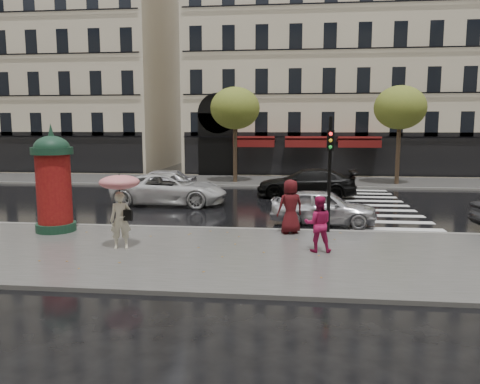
# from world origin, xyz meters

# --- Properties ---
(ground) EXTENTS (160.00, 160.00, 0.00)m
(ground) POSITION_xyz_m (0.00, 0.00, 0.00)
(ground) COLOR black
(ground) RESTS_ON ground
(near_sidewalk) EXTENTS (90.00, 7.00, 0.12)m
(near_sidewalk) POSITION_xyz_m (0.00, -0.50, 0.06)
(near_sidewalk) COLOR #474744
(near_sidewalk) RESTS_ON ground
(far_sidewalk) EXTENTS (90.00, 6.00, 0.12)m
(far_sidewalk) POSITION_xyz_m (0.00, 19.00, 0.06)
(far_sidewalk) COLOR #474744
(far_sidewalk) RESTS_ON ground
(near_kerb) EXTENTS (90.00, 0.25, 0.14)m
(near_kerb) POSITION_xyz_m (0.00, 3.00, 0.07)
(near_kerb) COLOR slate
(near_kerb) RESTS_ON ground
(far_kerb) EXTENTS (90.00, 0.25, 0.14)m
(far_kerb) POSITION_xyz_m (0.00, 16.00, 0.07)
(far_kerb) COLOR slate
(far_kerb) RESTS_ON ground
(zebra_crossing) EXTENTS (3.60, 11.75, 0.01)m
(zebra_crossing) POSITION_xyz_m (6.00, 9.60, 0.01)
(zebra_crossing) COLOR silver
(zebra_crossing) RESTS_ON ground
(bldg_far_corner) EXTENTS (26.00, 14.00, 22.90)m
(bldg_far_corner) POSITION_xyz_m (6.00, 30.00, 11.31)
(bldg_far_corner) COLOR #B7A88C
(bldg_far_corner) RESTS_ON ground
(bldg_far_left) EXTENTS (24.00, 14.00, 22.90)m
(bldg_far_left) POSITION_xyz_m (-22.00, 30.00, 11.31)
(bldg_far_left) COLOR #B7A88C
(bldg_far_left) RESTS_ON ground
(tree_far_left) EXTENTS (3.40, 3.40, 6.64)m
(tree_far_left) POSITION_xyz_m (-2.00, 18.00, 5.17)
(tree_far_left) COLOR #38281C
(tree_far_left) RESTS_ON ground
(tree_far_right) EXTENTS (3.40, 3.40, 6.64)m
(tree_far_right) POSITION_xyz_m (9.00, 18.00, 5.17)
(tree_far_right) COLOR #38281C
(tree_far_right) RESTS_ON ground
(woman_umbrella) EXTENTS (1.26, 1.26, 2.42)m
(woman_umbrella) POSITION_xyz_m (-3.47, -0.31, 1.72)
(woman_umbrella) COLOR beige
(woman_umbrella) RESTS_ON near_sidewalk
(woman_red) EXTENTS (0.86, 0.68, 1.75)m
(woman_red) POSITION_xyz_m (2.72, -0.03, 0.99)
(woman_red) COLOR #A91449
(woman_red) RESTS_ON near_sidewalk
(man_burgundy) EXTENTS (1.13, 0.96, 1.97)m
(man_burgundy) POSITION_xyz_m (1.86, 2.40, 1.10)
(man_burgundy) COLOR #440D11
(man_burgundy) RESTS_ON near_sidewalk
(morris_column) EXTENTS (1.47, 1.47, 3.97)m
(morris_column) POSITION_xyz_m (-6.78, 1.83, 2.02)
(morris_column) COLOR #143423
(morris_column) RESTS_ON near_sidewalk
(traffic_light) EXTENTS (0.27, 0.40, 4.20)m
(traffic_light) POSITION_xyz_m (3.25, 2.72, 2.66)
(traffic_light) COLOR black
(traffic_light) RESTS_ON near_sidewalk
(car_silver) EXTENTS (4.40, 2.12, 1.45)m
(car_silver) POSITION_xyz_m (3.20, 4.64, 0.73)
(car_silver) COLOR silver
(car_silver) RESTS_ON ground
(car_white) EXTENTS (5.84, 2.83, 1.60)m
(car_white) POSITION_xyz_m (-4.24, 8.71, 0.80)
(car_white) COLOR silver
(car_white) RESTS_ON ground
(car_black) EXTENTS (5.57, 2.37, 1.60)m
(car_black) POSITION_xyz_m (2.74, 11.93, 0.80)
(car_black) COLOR black
(car_black) RESTS_ON ground
(car_far_silver) EXTENTS (4.51, 1.95, 1.52)m
(car_far_silver) POSITION_xyz_m (-5.88, 12.46, 0.76)
(car_far_silver) COLOR silver
(car_far_silver) RESTS_ON ground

